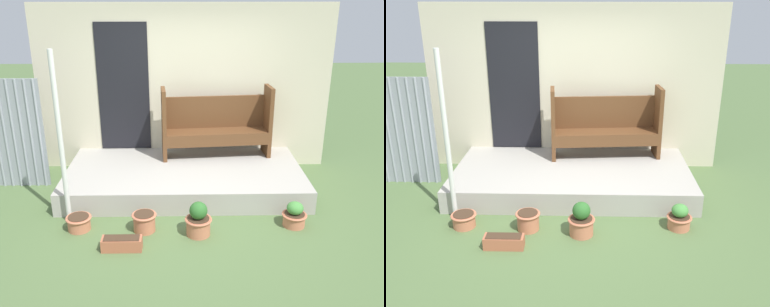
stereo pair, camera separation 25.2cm
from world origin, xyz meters
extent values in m
plane|color=#516B3D|center=(0.00, 0.00, 0.00)|extent=(24.00, 24.00, 0.00)
cube|color=#A8A399|center=(-0.05, 0.86, 0.16)|extent=(3.44, 1.72, 0.32)
cube|color=beige|center=(-0.05, 1.75, 1.30)|extent=(4.64, 0.06, 2.60)
cube|color=black|center=(-0.99, 1.71, 1.33)|extent=(0.80, 0.02, 2.00)
cylinder|color=#979CA5|center=(-2.64, 0.98, 0.81)|extent=(0.04, 0.04, 1.62)
cylinder|color=#979CA5|center=(-2.51, 0.98, 0.81)|extent=(0.04, 0.04, 1.62)
cylinder|color=#979CA5|center=(-2.39, 0.98, 0.81)|extent=(0.04, 0.04, 1.62)
cylinder|color=#979CA5|center=(-2.26, 0.98, 0.81)|extent=(0.04, 0.04, 1.62)
cylinder|color=#979CA5|center=(-2.14, 0.98, 0.81)|extent=(0.04, 0.04, 1.62)
cylinder|color=silver|center=(-1.52, -0.10, 1.09)|extent=(0.06, 0.06, 2.17)
cube|color=brown|center=(-0.35, 1.28, 0.86)|extent=(0.09, 0.40, 1.09)
cube|color=brown|center=(1.25, 1.42, 0.86)|extent=(0.09, 0.40, 1.09)
cube|color=brown|center=(0.45, 1.35, 0.71)|extent=(1.58, 0.53, 0.04)
cube|color=brown|center=(0.47, 1.17, 0.62)|extent=(1.55, 0.16, 0.15)
cube|color=brown|center=(0.44, 1.53, 0.98)|extent=(1.55, 0.17, 0.50)
cylinder|color=#C67251|center=(-1.35, -0.30, 0.09)|extent=(0.28, 0.28, 0.17)
torus|color=#C67251|center=(-1.35, -0.30, 0.16)|extent=(0.32, 0.32, 0.02)
cylinder|color=#422D1E|center=(-1.35, -0.30, 0.18)|extent=(0.26, 0.26, 0.01)
cylinder|color=#C67251|center=(-0.54, -0.34, 0.11)|extent=(0.27, 0.27, 0.23)
torus|color=#C67251|center=(-0.54, -0.34, 0.22)|extent=(0.31, 0.31, 0.02)
cylinder|color=#422D1E|center=(-0.54, -0.34, 0.23)|extent=(0.25, 0.25, 0.01)
cylinder|color=#C67251|center=(0.12, -0.44, 0.11)|extent=(0.29, 0.29, 0.22)
torus|color=#C67251|center=(0.12, -0.44, 0.21)|extent=(0.33, 0.33, 0.02)
cylinder|color=#422D1E|center=(0.12, -0.44, 0.22)|extent=(0.27, 0.27, 0.01)
ellipsoid|color=#2D6628|center=(0.12, -0.44, 0.32)|extent=(0.22, 0.22, 0.21)
cylinder|color=#C67251|center=(1.32, -0.26, 0.08)|extent=(0.27, 0.27, 0.16)
torus|color=#C67251|center=(1.32, -0.26, 0.15)|extent=(0.31, 0.31, 0.02)
cylinder|color=#422D1E|center=(1.32, -0.26, 0.17)|extent=(0.25, 0.25, 0.01)
ellipsoid|color=#478C3D|center=(1.32, -0.26, 0.25)|extent=(0.21, 0.21, 0.16)
cube|color=#B26042|center=(-0.77, -0.75, 0.07)|extent=(0.46, 0.16, 0.15)
cube|color=#422D1E|center=(-0.77, -0.75, 0.15)|extent=(0.40, 0.14, 0.01)
camera|label=1|loc=(-0.05, -4.92, 2.81)|focal=40.00mm
camera|label=2|loc=(0.20, -4.92, 2.81)|focal=40.00mm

